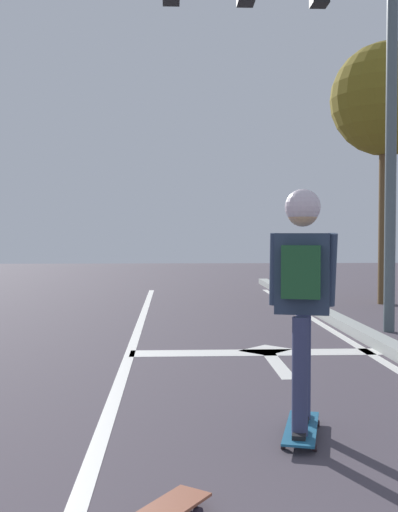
% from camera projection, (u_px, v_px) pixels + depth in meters
% --- Properties ---
extents(lane_line_center, '(0.12, 20.00, 0.01)m').
position_uv_depth(lane_line_center, '(117.00, 391.00, 5.67)').
color(lane_line_center, silver).
rests_on(lane_line_center, ground).
extents(stop_bar, '(3.03, 0.40, 0.01)m').
position_uv_depth(stop_bar, '(255.00, 352.00, 7.47)').
color(stop_bar, silver).
rests_on(stop_bar, ground).
extents(lane_arrow_stem, '(0.16, 1.40, 0.01)m').
position_uv_depth(lane_arrow_stem, '(278.00, 364.00, 6.79)').
color(lane_arrow_stem, silver).
rests_on(lane_arrow_stem, ground).
extents(lane_arrow_head, '(0.71, 0.71, 0.01)m').
position_uv_depth(lane_arrow_head, '(266.00, 350.00, 7.64)').
color(lane_arrow_head, silver).
rests_on(lane_arrow_head, ground).
extents(skateboard, '(0.42, 0.82, 0.07)m').
position_uv_depth(skateboard, '(301.00, 428.00, 4.38)').
color(skateboard, '#1C5B80').
rests_on(skateboard, ground).
extents(skater, '(0.45, 0.62, 1.68)m').
position_uv_depth(skater, '(302.00, 277.00, 4.32)').
color(skater, navy).
rests_on(skater, skateboard).
extents(traffic_signal_mast, '(4.32, 0.34, 5.62)m').
position_uv_depth(traffic_signal_mast, '(309.00, 45.00, 8.86)').
color(traffic_signal_mast, '#516166').
rests_on(traffic_signal_mast, ground).
extents(roadside_tree, '(2.27, 2.27, 5.28)m').
position_uv_depth(roadside_tree, '(387.00, 102.00, 12.50)').
color(roadside_tree, brown).
rests_on(roadside_tree, ground).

